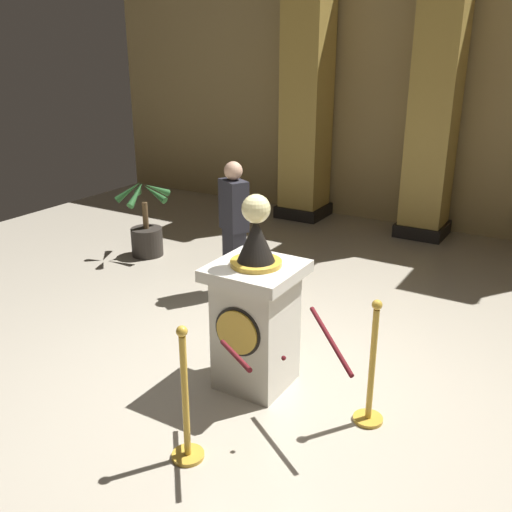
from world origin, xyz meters
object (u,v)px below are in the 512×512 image
at_px(stanchion_near, 186,413).
at_px(potted_palm_left, 146,231).
at_px(stanchion_far, 371,380).
at_px(pedestal_clock, 256,313).
at_px(bystander_guest, 234,225).

xyz_separation_m(stanchion_near, potted_palm_left, (-3.11, 3.14, -0.02)).
relative_size(stanchion_near, stanchion_far, 1.01).
height_order(pedestal_clock, stanchion_near, pedestal_clock).
bearing_deg(stanchion_near, bystander_guest, 116.37).
distance_m(pedestal_clock, bystander_guest, 2.03).
relative_size(stanchion_near, bystander_guest, 0.67).
height_order(pedestal_clock, bystander_guest, pedestal_clock).
bearing_deg(bystander_guest, pedestal_clock, -51.81).
relative_size(stanchion_far, bystander_guest, 0.66).
bearing_deg(potted_palm_left, pedestal_clock, -33.87).
bearing_deg(pedestal_clock, stanchion_near, -85.68).
bearing_deg(potted_palm_left, stanchion_far, -26.60).
relative_size(pedestal_clock, potted_palm_left, 1.55).
height_order(stanchion_near, bystander_guest, bystander_guest).
relative_size(pedestal_clock, stanchion_far, 1.62).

